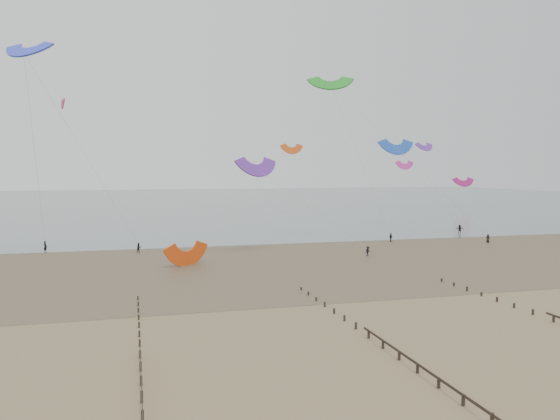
% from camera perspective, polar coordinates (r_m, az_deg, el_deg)
% --- Properties ---
extents(ground, '(500.00, 500.00, 0.00)m').
position_cam_1_polar(ground, '(50.47, 1.94, -11.50)').
color(ground, brown).
rests_on(ground, ground).
extents(sea_and_shore, '(500.00, 665.00, 0.03)m').
position_cam_1_polar(sea_and_shore, '(82.63, -7.83, -5.35)').
color(sea_and_shore, '#475654').
rests_on(sea_and_shore, ground).
extents(groynes, '(72.16, 50.16, 1.00)m').
position_cam_1_polar(groynes, '(35.46, 18.11, -17.83)').
color(groynes, black).
rests_on(groynes, ground).
extents(kitesurfer_lead, '(0.81, 0.80, 1.88)m').
position_cam_1_polar(kitesurfer_lead, '(98.90, -23.33, -3.54)').
color(kitesurfer_lead, black).
rests_on(kitesurfer_lead, ground).
extents(kitesurfers, '(139.99, 25.10, 1.86)m').
position_cam_1_polar(kitesurfers, '(105.99, 11.28, -2.82)').
color(kitesurfers, black).
rests_on(kitesurfers, ground).
extents(grounded_kite, '(8.28, 7.89, 3.60)m').
position_cam_1_polar(grounded_kite, '(79.87, -9.67, -5.71)').
color(grounded_kite, '#D9430D').
rests_on(grounded_kite, ground).
extents(kites_airborne, '(240.70, 123.49, 35.88)m').
position_cam_1_polar(kites_airborne, '(135.87, -12.50, 7.00)').
color(kites_airborne, '#97155E').
rests_on(kites_airborne, ground).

